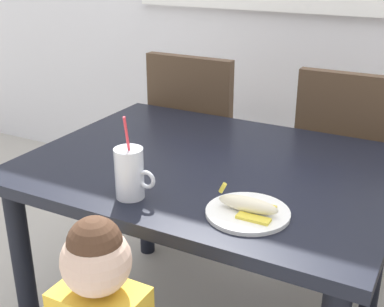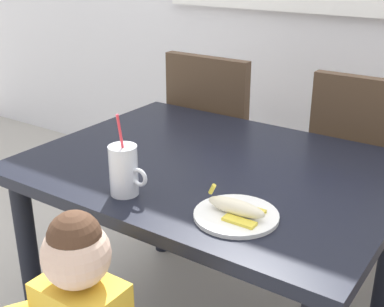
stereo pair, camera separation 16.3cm
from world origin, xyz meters
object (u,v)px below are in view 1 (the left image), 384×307
object	(u,v)px
milk_cup	(130,176)
snack_plate	(248,213)
dining_chair_left	(200,137)
peeled_banana	(249,205)
dining_table	(210,190)
dining_chair_right	(348,164)

from	to	relation	value
milk_cup	snack_plate	world-z (taller)	milk_cup
dining_chair_left	snack_plate	distance (m)	1.15
milk_cup	snack_plate	size ratio (longest dim) A/B	1.10
milk_cup	peeled_banana	xyz separation A→B (m)	(0.34, 0.06, -0.04)
dining_table	milk_cup	bearing A→B (deg)	-104.64
dining_table	snack_plate	size ratio (longest dim) A/B	5.30
snack_plate	peeled_banana	distance (m)	0.03
dining_chair_left	dining_chair_right	bearing A→B (deg)	-179.13
dining_chair_left	dining_chair_right	size ratio (longest dim) A/B	1.00
dining_chair_left	snack_plate	world-z (taller)	dining_chair_left
dining_chair_right	snack_plate	world-z (taller)	dining_chair_right
dining_chair_left	peeled_banana	world-z (taller)	dining_chair_left
dining_table	milk_cup	xyz separation A→B (m)	(-0.09, -0.34, 0.17)
dining_chair_right	peeled_banana	distance (m)	0.98
milk_cup	dining_chair_right	bearing A→B (deg)	67.19
dining_chair_left	peeled_banana	bearing A→B (deg)	123.72
dining_table	milk_cup	world-z (taller)	milk_cup
peeled_banana	dining_chair_right	bearing A→B (deg)	85.08
dining_table	snack_plate	bearing A→B (deg)	-48.33
peeled_banana	snack_plate	bearing A→B (deg)	130.99
dining_chair_left	peeled_banana	distance (m)	1.16
dining_chair_right	snack_plate	distance (m)	0.98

